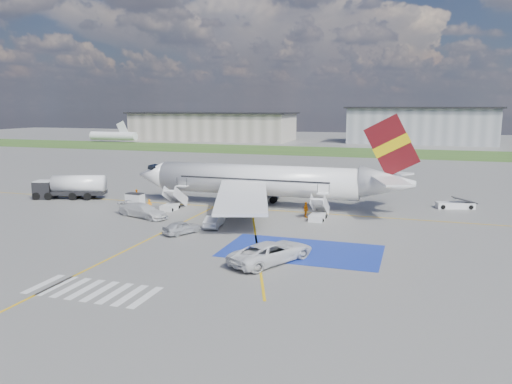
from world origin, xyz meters
TOP-DOWN VIEW (x-y plane):
  - ground at (0.00, 0.00)m, footprint 400.00×400.00m
  - grass_strip at (0.00, 95.00)m, footprint 400.00×30.00m
  - taxiway_line_main at (0.00, 12.00)m, footprint 120.00×0.20m
  - taxiway_line_cross at (-5.00, -10.00)m, footprint 0.20×60.00m
  - taxiway_line_diag at (0.00, 12.00)m, footprint 20.71×56.45m
  - staging_box at (10.00, -4.00)m, footprint 14.00×8.00m
  - crosswalk at (-1.80, -18.00)m, footprint 9.00×4.00m
  - terminal_west at (-55.00, 130.00)m, footprint 60.00×22.00m
  - terminal_centre at (20.00, 135.00)m, footprint 48.00×18.00m
  - airliner at (1.51, 14.00)m, footprint 36.81×32.95m
  - airstairs_fwd at (-9.50, 8.70)m, footprint 1.90×5.20m
  - airstairs_aft at (9.00, 8.70)m, footprint 1.90×5.20m
  - fuel_tanker at (-26.27, 11.01)m, footprint 10.01×5.14m
  - gpu_cart at (-14.58, 8.56)m, footprint 2.30×1.61m
  - belt_loader at (24.32, 20.38)m, footprint 5.11×2.83m
  - car_silver_a at (-2.85, -1.86)m, footprint 3.34×4.29m
  - car_silver_b at (-0.86, 1.82)m, footprint 2.02×4.29m
  - van_white_a at (8.36, -7.89)m, footprint 5.44×6.79m
  - van_white_b at (-10.63, 3.80)m, footprint 5.75×3.81m
  - crew_fwd at (-10.75, 5.50)m, footprint 0.74×0.59m
  - crew_nose at (-16.79, 12.57)m, footprint 0.95×0.92m
  - crew_aft at (7.47, 9.34)m, footprint 1.02×1.14m

SIDE VIEW (x-z plane):
  - ground at x=0.00m, z-range 0.00..0.00m
  - grass_strip at x=0.00m, z-range 0.00..0.01m
  - taxiway_line_main at x=0.00m, z-range 0.00..0.01m
  - taxiway_line_cross at x=-5.00m, z-range 0.00..0.01m
  - taxiway_line_diag at x=0.00m, z-range 0.00..0.01m
  - staging_box at x=10.00m, z-range 0.00..0.01m
  - crosswalk at x=-1.80m, z-range 0.00..0.01m
  - belt_loader at x=24.32m, z-range -0.37..1.10m
  - airstairs_fwd at x=-9.50m, z-range -1.18..2.42m
  - airstairs_aft at x=9.00m, z-range -1.18..2.42m
  - car_silver_b at x=-0.86m, z-range 0.00..1.36m
  - car_silver_a at x=-2.85m, z-range 0.00..1.36m
  - crew_nose at x=-16.79m, z-range 0.00..1.54m
  - gpu_cart at x=-14.58m, z-range -0.09..1.73m
  - crew_fwd at x=-10.75m, z-range 0.00..1.78m
  - crew_aft at x=7.47m, z-range 0.00..1.86m
  - van_white_b at x=-10.63m, z-range 0.00..2.09m
  - van_white_a at x=8.36m, z-range 0.00..2.32m
  - fuel_tanker at x=-26.27m, z-range -0.26..3.05m
  - airliner at x=1.51m, z-range -2.57..9.35m
  - terminal_west at x=-55.00m, z-range 0.00..10.00m
  - terminal_centre at x=20.00m, z-range 0.00..12.00m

